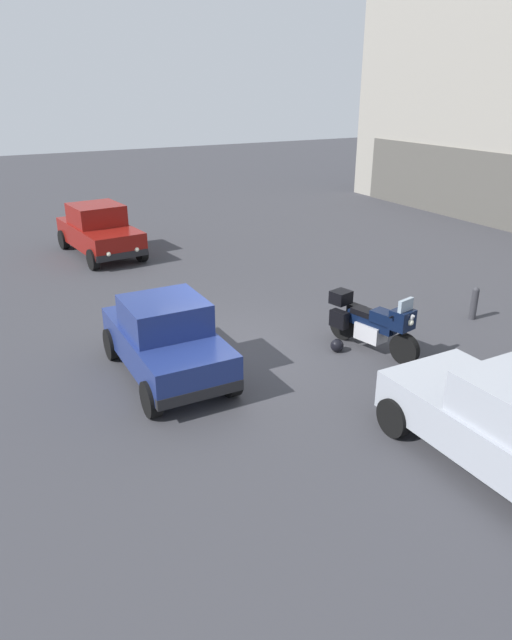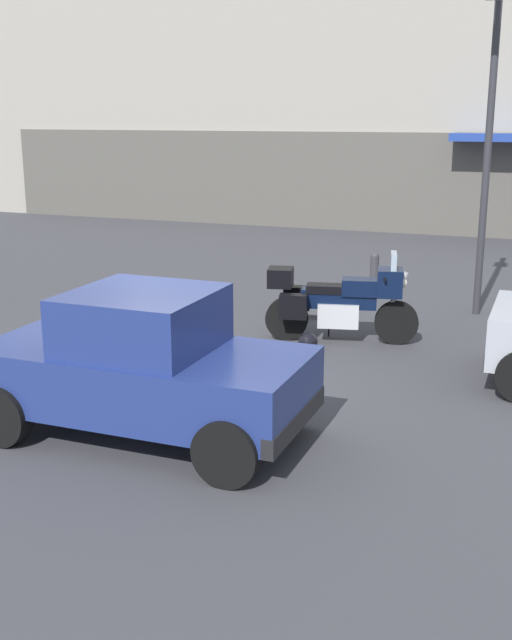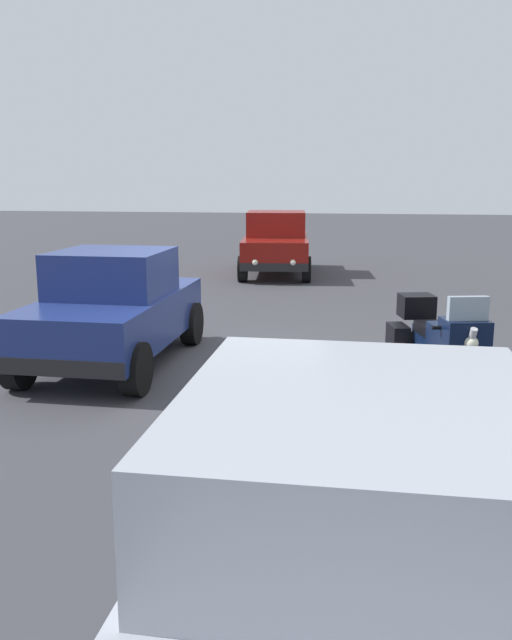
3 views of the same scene
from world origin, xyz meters
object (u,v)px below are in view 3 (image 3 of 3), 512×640
helmet (376,381)px  car_hatchback_near (276,243)px  motorcycle (438,349)px  car_compact_side (114,309)px  car_sedan_far (357,546)px

helmet → car_hatchback_near: size_ratio=0.07×
helmet → motorcycle: bearing=69.2°
helmet → car_hatchback_near: 10.09m
motorcycle → car_compact_side: 4.28m
helmet → car_hatchback_near: car_hatchback_near is taller
helmet → car_sedan_far: car_sedan_far is taller
car_sedan_far → car_hatchback_near: bearing=-170.9°
car_hatchback_near → car_sedan_far: car_hatchback_near is taller
motorcycle → car_compact_side: size_ratio=0.64×
helmet → car_compact_side: (-0.69, -3.50, 0.63)m
car_hatchback_near → car_compact_side: 9.13m
motorcycle → car_sedan_far: 4.60m
helmet → car_sedan_far: (4.78, -0.19, 0.64)m
car_sedan_far → motorcycle: bearing=169.5°
car_hatchback_near → car_compact_side: (9.07, -1.02, -0.04)m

